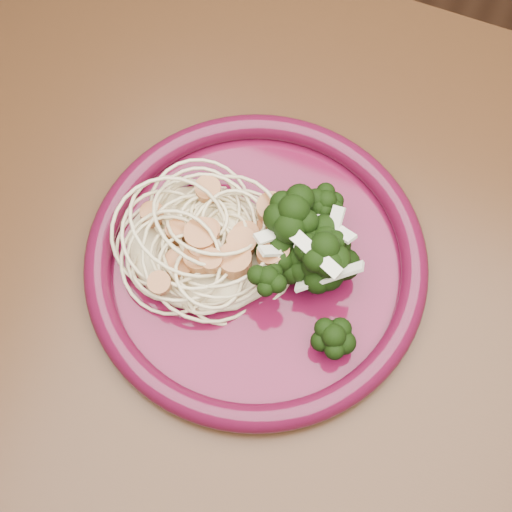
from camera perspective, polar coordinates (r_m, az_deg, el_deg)
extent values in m
plane|color=#512F1B|center=(1.33, -5.77, -14.33)|extent=(3.50, 3.50, 0.00)
cube|color=#472814|center=(0.63, -11.90, -3.02)|extent=(1.20, 0.80, 0.04)
cylinder|color=#510A23|center=(0.60, 0.00, -0.65)|extent=(0.31, 0.31, 0.01)
torus|color=#510B23|center=(0.59, 0.00, -0.29)|extent=(0.32, 0.32, 0.02)
ellipsoid|color=beige|center=(0.59, -4.21, 1.11)|extent=(0.15, 0.13, 0.03)
ellipsoid|color=black|center=(0.57, 5.32, -0.88)|extent=(0.10, 0.15, 0.05)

